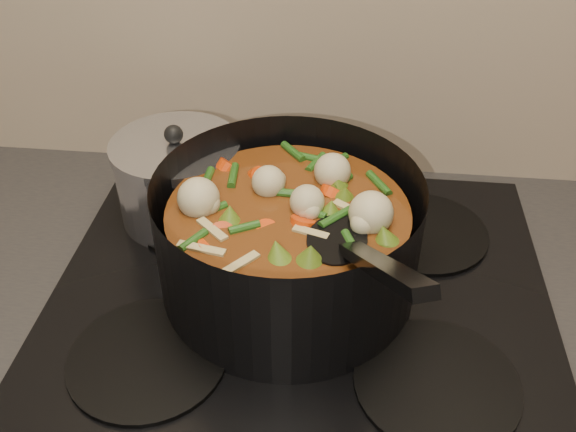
# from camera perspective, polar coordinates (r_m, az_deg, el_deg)

# --- Properties ---
(stovetop) EXTENTS (0.62, 0.54, 0.03)m
(stovetop) POSITION_cam_1_polar(r_m,az_deg,el_deg) (0.82, 1.10, -6.99)
(stovetop) COLOR black
(stovetop) RESTS_ON counter
(stockpot) EXTENTS (0.35, 0.42, 0.23)m
(stockpot) POSITION_cam_1_polar(r_m,az_deg,el_deg) (0.77, 0.03, -2.20)
(stockpot) COLOR black
(stockpot) RESTS_ON stovetop
(saucepan) EXTENTS (0.18, 0.18, 0.15)m
(saucepan) POSITION_cam_1_polar(r_m,az_deg,el_deg) (0.91, -9.65, 3.25)
(saucepan) COLOR silver
(saucepan) RESTS_ON stovetop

